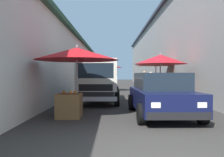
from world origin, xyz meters
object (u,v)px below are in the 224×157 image
vendor_by_crates (151,83)px  delivery_truck (98,82)px  hatchback_car (161,94)px  plastic_stool (139,89)px  fruit_stall_far_left (155,66)px  fruit_stall_near_left (106,68)px  fruit_stall_mid_lane (161,63)px  fruit_stall_near_right (76,60)px  vendor_in_shade (144,79)px

vendor_by_crates → delivery_truck: bearing=130.8°
hatchback_car → plastic_stool: bearing=-1.9°
fruit_stall_far_left → plastic_stool: bearing=39.5°
fruit_stall_far_left → fruit_stall_near_left: (3.63, 3.46, -0.03)m
fruit_stall_mid_lane → delivery_truck: size_ratio=0.52×
fruit_stall_near_right → hatchback_car: size_ratio=0.70×
fruit_stall_near_left → hatchback_car: fruit_stall_near_left is taller
fruit_stall_far_left → fruit_stall_mid_lane: bearing=172.8°
fruit_stall_near_right → fruit_stall_near_left: (11.43, -0.66, 0.05)m
vendor_in_shade → fruit_stall_near_left: bearing=89.0°
vendor_by_crates → vendor_in_shade: 5.66m
fruit_stall_far_left → vendor_by_crates: fruit_stall_far_left is taller
fruit_stall_mid_lane → vendor_by_crates: fruit_stall_mid_lane is taller
fruit_stall_near_right → plastic_stool: fruit_stall_near_right is taller
fruit_stall_far_left → delivery_truck: size_ratio=0.54×
fruit_stall_mid_lane → delivery_truck: fruit_stall_mid_lane is taller
hatchback_car → vendor_in_shade: vendor_in_shade is taller
hatchback_car → vendor_in_shade: bearing=-5.4°
vendor_by_crates → vendor_in_shade: vendor_in_shade is taller
vendor_in_shade → plastic_stool: (-2.37, 0.76, -0.66)m
fruit_stall_far_left → fruit_stall_near_left: fruit_stall_far_left is taller
delivery_truck → plastic_stool: bearing=-24.1°
delivery_truck → fruit_stall_mid_lane: bearing=-79.6°
fruit_stall_near_right → hatchback_car: (0.18, -2.84, -1.13)m
fruit_stall_near_left → hatchback_car: (-11.25, -2.17, -1.18)m
fruit_stall_mid_lane → delivery_truck: bearing=100.4°
vendor_by_crates → plastic_stool: size_ratio=3.57×
vendor_by_crates → plastic_stool: (3.27, 0.32, -0.56)m
vendor_in_shade → delivery_truck: bearing=157.7°
delivery_truck → vendor_by_crates: 3.85m
fruit_stall_mid_lane → vendor_in_shade: bearing=-2.0°
fruit_stall_near_left → delivery_truck: (-8.21, 0.12, -0.88)m
fruit_stall_near_right → vendor_in_shade: bearing=-18.9°
fruit_stall_near_right → fruit_stall_far_left: 8.83m
fruit_stall_mid_lane → vendor_by_crates: size_ratio=1.67×
fruit_stall_near_left → delivery_truck: 8.25m
delivery_truck → plastic_stool: delivery_truck is taller
fruit_stall_near_right → hatchback_car: fruit_stall_near_right is taller
plastic_stool → fruit_stall_far_left: bearing=-140.5°
plastic_stool → hatchback_car: bearing=178.1°
plastic_stool → fruit_stall_mid_lane: bearing=-174.7°
fruit_stall_mid_lane → plastic_stool: (5.22, 0.48, -1.64)m
fruit_stall_near_left → fruit_stall_near_right: bearing=176.7°
hatchback_car → plastic_stool: (8.83, -0.30, -0.41)m
fruit_stall_mid_lane → vendor_in_shade: (7.59, -0.27, -0.98)m
fruit_stall_near_right → vendor_in_shade: (11.37, -3.89, -0.88)m
fruit_stall_far_left → vendor_by_crates: bearing=161.9°
fruit_stall_near_right → vendor_in_shade: 12.05m
fruit_stall_near_right → hatchback_car: bearing=-86.4°
fruit_stall_mid_lane → fruit_stall_near_left: bearing=21.1°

